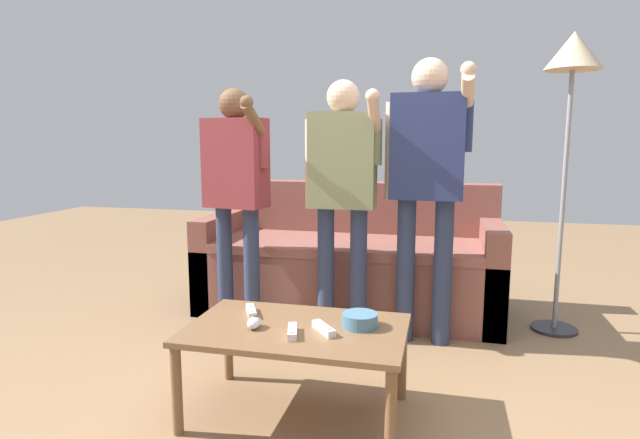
{
  "coord_description": "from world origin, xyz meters",
  "views": [
    {
      "loc": [
        0.48,
        -2.12,
        1.19
      ],
      "look_at": [
        -0.13,
        0.41,
        0.79
      ],
      "focal_mm": 28.85,
      "sensor_mm": 36.0,
      "label": 1
    }
  ],
  "objects": [
    {
      "name": "player_right",
      "position": [
        0.38,
        0.89,
        1.04
      ],
      "size": [
        0.49,
        0.34,
        1.65
      ],
      "color": "#2D3856",
      "rests_on": "ground"
    },
    {
      "name": "game_remote_wand_near",
      "position": [
        -0.36,
        0.01,
        0.42
      ],
      "size": [
        0.1,
        0.15,
        0.03
      ],
      "color": "white",
      "rests_on": "coffee_table"
    },
    {
      "name": "snack_bowl",
      "position": [
        0.15,
        -0.03,
        0.43
      ],
      "size": [
        0.15,
        0.15,
        0.06
      ],
      "primitive_type": "cylinder",
      "color": "teal",
      "rests_on": "coffee_table"
    },
    {
      "name": "game_remote_wand_spare",
      "position": [
        0.01,
        -0.13,
        0.42
      ],
      "size": [
        0.13,
        0.15,
        0.03
      ],
      "color": "white",
      "rests_on": "coffee_table"
    },
    {
      "name": "ground_plane",
      "position": [
        0.0,
        0.0,
        0.0
      ],
      "size": [
        12.0,
        12.0,
        0.0
      ],
      "primitive_type": "plane",
      "color": "#93704C"
    },
    {
      "name": "couch",
      "position": [
        -0.15,
        1.41,
        0.32
      ],
      "size": [
        2.05,
        0.84,
        0.89
      ],
      "color": "brown",
      "rests_on": "ground"
    },
    {
      "name": "player_left",
      "position": [
        -0.77,
        0.83,
        0.95
      ],
      "size": [
        0.44,
        0.36,
        1.51
      ],
      "color": "#2D3856",
      "rests_on": "ground"
    },
    {
      "name": "coffee_table",
      "position": [
        -0.11,
        -0.1,
        0.36
      ],
      "size": [
        0.93,
        0.58,
        0.4
      ],
      "color": "brown",
      "rests_on": "ground"
    },
    {
      "name": "floor_lamp",
      "position": [
        1.19,
        1.27,
        1.58
      ],
      "size": [
        0.33,
        0.33,
        1.83
      ],
      "color": "#2D2D33",
      "rests_on": "ground"
    },
    {
      "name": "player_center",
      "position": [
        -0.1,
        0.83,
        0.97
      ],
      "size": [
        0.46,
        0.32,
        1.54
      ],
      "color": "#2D3856",
      "rests_on": "ground"
    },
    {
      "name": "game_remote_wand_far",
      "position": [
        -0.1,
        -0.2,
        0.42
      ],
      "size": [
        0.08,
        0.15,
        0.03
      ],
      "color": "white",
      "rests_on": "coffee_table"
    },
    {
      "name": "game_remote_nunchuk",
      "position": [
        -0.28,
        -0.16,
        0.43
      ],
      "size": [
        0.06,
        0.09,
        0.05
      ],
      "color": "white",
      "rests_on": "coffee_table"
    }
  ]
}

